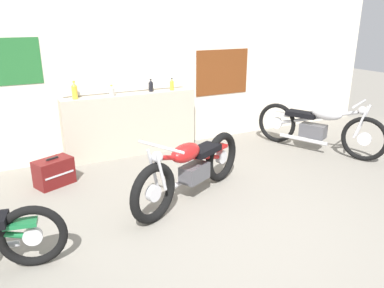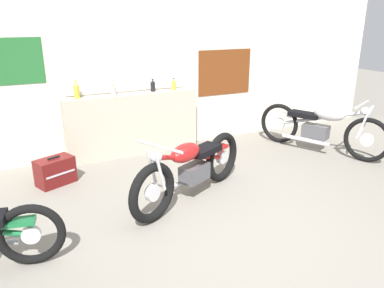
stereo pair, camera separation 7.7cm
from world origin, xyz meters
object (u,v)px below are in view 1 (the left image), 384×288
hard_case_darkred (54,172)px  bottle_leftmost (75,91)px  bottle_center (151,86)px  motorcycle_silver (318,126)px  motorcycle_red (191,168)px  bottle_right_center (172,85)px  bottle_left_center (112,91)px

hard_case_darkred → bottle_leftmost: bearing=54.4°
bottle_center → motorcycle_silver: size_ratio=0.10×
hard_case_darkred → motorcycle_red: bearing=-38.8°
hard_case_darkred → bottle_right_center: bearing=18.3°
hard_case_darkred → bottle_center: bearing=23.1°
bottle_leftmost → bottle_left_center: bottle_leftmost is taller
bottle_center → bottle_right_center: bottle_center is taller
bottle_right_center → motorcycle_red: size_ratio=0.11×
bottle_left_center → hard_case_darkred: (-1.05, -0.66, -0.91)m
motorcycle_red → hard_case_darkred: (-1.49, 1.20, -0.23)m
motorcycle_red → motorcycle_silver: 2.79m
bottle_center → bottle_right_center: 0.36m
bottle_center → bottle_left_center: bearing=-173.3°
motorcycle_red → hard_case_darkred: 1.92m
motorcycle_silver → hard_case_darkred: 4.25m
bottle_right_center → hard_case_darkred: bottle_right_center is taller
motorcycle_red → bottle_leftmost: bearing=117.8°
bottle_leftmost → bottle_right_center: size_ratio=1.34×
bottle_leftmost → motorcycle_red: 2.25m
motorcycle_red → hard_case_darkred: size_ratio=3.41×
bottle_center → motorcycle_silver: 2.88m
bottle_center → hard_case_darkred: bottle_center is taller
bottle_center → hard_case_darkred: size_ratio=0.36×
bottle_right_center → hard_case_darkred: (-2.08, -0.69, -0.92)m
bottle_center → bottle_right_center: bearing=-7.6°
bottle_leftmost → motorcycle_red: (1.00, -1.89, -0.72)m
bottle_left_center → bottle_right_center: 1.03m
bottle_center → bottle_right_center: size_ratio=1.01×
bottle_left_center → motorcycle_silver: (3.16, -1.22, -0.65)m
bottle_leftmost → motorcycle_red: size_ratio=0.14×
bottle_right_center → bottle_leftmost: bearing=179.9°
bottle_leftmost → motorcycle_red: bearing=-62.2°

